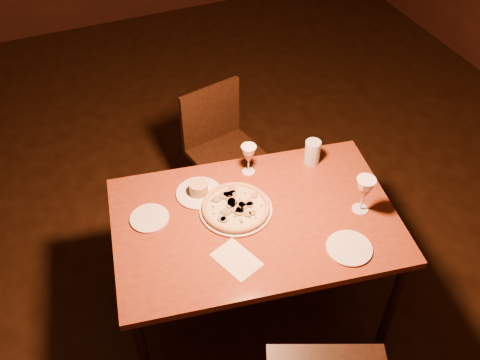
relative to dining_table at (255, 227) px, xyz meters
name	(u,v)px	position (x,y,z in m)	size (l,w,h in m)	color
floor	(206,335)	(-0.30, -0.09, -0.62)	(7.00, 7.00, 0.00)	black
dining_table	(255,227)	(0.00, 0.00, 0.00)	(1.39, 1.01, 0.68)	brown
chair_far	(222,146)	(0.14, 0.78, -0.17)	(0.45, 0.45, 0.79)	black
pizza_plate	(236,207)	(-0.06, 0.08, 0.08)	(0.33, 0.33, 0.04)	white
ramekin_saucer	(199,191)	(-0.18, 0.24, 0.08)	(0.22, 0.22, 0.07)	white
wine_glass_far	(249,159)	(0.09, 0.29, 0.14)	(0.07, 0.07, 0.16)	#CC7255
wine_glass_right	(363,195)	(0.47, -0.13, 0.16)	(0.09, 0.09, 0.19)	#CC7255
water_tumbler	(312,152)	(0.41, 0.24, 0.12)	(0.08, 0.08, 0.13)	silver
side_plate_left	(149,218)	(-0.44, 0.18, 0.06)	(0.18, 0.18, 0.01)	white
side_plate_near	(349,248)	(0.30, -0.31, 0.07)	(0.20, 0.20, 0.01)	white
menu_card	(237,259)	(-0.17, -0.18, 0.06)	(0.13, 0.20, 0.00)	silver
pendant_light	(261,36)	(0.00, 0.00, 0.97)	(0.12, 0.12, 0.12)	#EC7842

